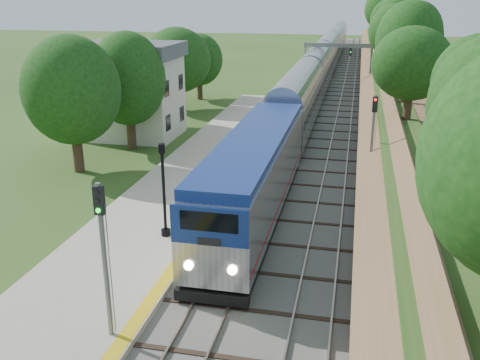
% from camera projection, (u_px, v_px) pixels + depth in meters
% --- Properties ---
extents(trackbed, '(9.50, 170.00, 0.28)m').
position_uv_depth(trackbed, '(334.00, 87.00, 71.57)').
color(trackbed, '#4C4944').
rests_on(trackbed, ground).
extents(platform, '(6.40, 68.00, 0.38)m').
position_uv_depth(platform, '(176.00, 197.00, 32.39)').
color(platform, '#A09381').
rests_on(platform, ground).
extents(yellow_stripe, '(0.55, 68.00, 0.01)m').
position_uv_depth(yellow_stripe, '(222.00, 198.00, 31.75)').
color(yellow_stripe, gold).
rests_on(yellow_stripe, platform).
extents(embankment, '(10.64, 170.00, 11.70)m').
position_uv_depth(embankment, '(400.00, 75.00, 69.27)').
color(embankment, brown).
rests_on(embankment, ground).
extents(station_building, '(8.60, 6.60, 8.00)m').
position_uv_depth(station_building, '(130.00, 90.00, 45.80)').
color(station_building, silver).
rests_on(station_building, ground).
extents(signal_gantry, '(8.40, 0.38, 6.20)m').
position_uv_depth(signal_gantry, '(338.00, 55.00, 65.29)').
color(signal_gantry, slate).
rests_on(signal_gantry, ground).
extents(trees_behind_platform, '(7.82, 53.32, 7.21)m').
position_uv_depth(trees_behind_platform, '(113.00, 107.00, 36.47)').
color(trees_behind_platform, '#332316').
rests_on(trees_behind_platform, ground).
extents(train, '(3.09, 123.87, 4.54)m').
position_uv_depth(train, '(323.00, 64.00, 76.53)').
color(train, black).
rests_on(train, trackbed).
extents(lamppost_far, '(0.47, 0.47, 4.76)m').
position_uv_depth(lamppost_far, '(164.00, 196.00, 26.13)').
color(lamppost_far, black).
rests_on(lamppost_far, platform).
extents(signal_platform, '(0.33, 0.27, 5.71)m').
position_uv_depth(signal_platform, '(103.00, 245.00, 17.89)').
color(signal_platform, slate).
rests_on(signal_platform, platform).
extents(signal_farside, '(0.32, 0.26, 5.91)m').
position_uv_depth(signal_farside, '(373.00, 132.00, 33.24)').
color(signal_farside, slate).
rests_on(signal_farside, ground).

